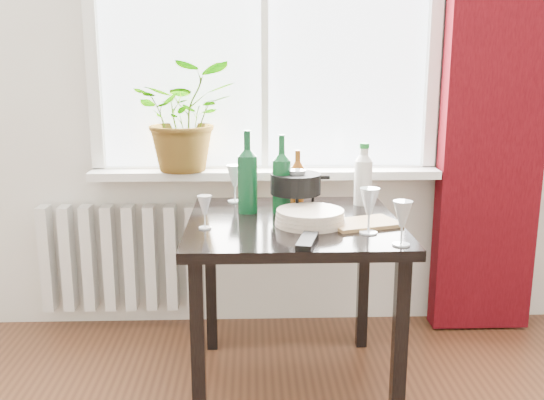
{
  "coord_description": "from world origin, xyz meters",
  "views": [
    {
      "loc": [
        -0.07,
        -0.82,
        1.37
      ],
      "look_at": [
        0.01,
        1.55,
        0.82
      ],
      "focal_mm": 40.0,
      "sensor_mm": 36.0,
      "label": 1
    }
  ],
  "objects_px": {
    "wineglass_front_right": "(369,210)",
    "bottle_amber": "(297,177)",
    "wineglass_far_right": "(402,223)",
    "wine_bottle_right": "(282,174)",
    "fondue_pot": "(296,193)",
    "wine_bottle_left": "(247,171)",
    "radiator": "(120,258)",
    "table": "(293,242)",
    "wineglass_front_left": "(205,212)",
    "plate_stack": "(310,217)",
    "wineglass_back_center": "(297,191)",
    "tv_remote": "(307,241)",
    "wineglass_back_left": "(235,183)",
    "cleaning_bottle": "(363,174)",
    "cutting_board": "(363,223)",
    "potted_plant": "(186,116)"
  },
  "relations": [
    {
      "from": "bottle_amber",
      "to": "wineglass_front_left",
      "type": "height_order",
      "value": "bottle_amber"
    },
    {
      "from": "wineglass_far_right",
      "to": "wineglass_front_left",
      "type": "distance_m",
      "value": 0.74
    },
    {
      "from": "wineglass_back_center",
      "to": "fondue_pot",
      "type": "xyz_separation_m",
      "value": [
        -0.0,
        0.01,
        -0.01
      ]
    },
    {
      "from": "table",
      "to": "tv_remote",
      "type": "bearing_deg",
      "value": -85.25
    },
    {
      "from": "plate_stack",
      "to": "wineglass_back_left",
      "type": "bearing_deg",
      "value": 126.96
    },
    {
      "from": "bottle_amber",
      "to": "wineglass_back_left",
      "type": "xyz_separation_m",
      "value": [
        -0.28,
        0.04,
        -0.04
      ]
    },
    {
      "from": "wineglass_back_left",
      "to": "plate_stack",
      "type": "distance_m",
      "value": 0.51
    },
    {
      "from": "wineglass_back_left",
      "to": "plate_stack",
      "type": "height_order",
      "value": "wineglass_back_left"
    },
    {
      "from": "wineglass_front_left",
      "to": "plate_stack",
      "type": "xyz_separation_m",
      "value": [
        0.41,
        0.04,
        -0.04
      ]
    },
    {
      "from": "cleaning_bottle",
      "to": "plate_stack",
      "type": "height_order",
      "value": "cleaning_bottle"
    },
    {
      "from": "wine_bottle_right",
      "to": "tv_remote",
      "type": "xyz_separation_m",
      "value": [
        0.07,
        -0.45,
        -0.16
      ]
    },
    {
      "from": "potted_plant",
      "to": "wine_bottle_left",
      "type": "height_order",
      "value": "potted_plant"
    },
    {
      "from": "radiator",
      "to": "wine_bottle_left",
      "type": "height_order",
      "value": "wine_bottle_left"
    },
    {
      "from": "wine_bottle_left",
      "to": "wineglass_far_right",
      "type": "relative_size",
      "value": 2.18
    },
    {
      "from": "wineglass_back_left",
      "to": "plate_stack",
      "type": "relative_size",
      "value": 0.63
    },
    {
      "from": "potted_plant",
      "to": "cutting_board",
      "type": "height_order",
      "value": "potted_plant"
    },
    {
      "from": "radiator",
      "to": "wineglass_front_right",
      "type": "xyz_separation_m",
      "value": [
        1.12,
        -0.83,
        0.45
      ]
    },
    {
      "from": "tv_remote",
      "to": "cutting_board",
      "type": "height_order",
      "value": "tv_remote"
    },
    {
      "from": "radiator",
      "to": "wineglass_back_center",
      "type": "height_order",
      "value": "wineglass_back_center"
    },
    {
      "from": "wine_bottle_right",
      "to": "bottle_amber",
      "type": "distance_m",
      "value": 0.19
    },
    {
      "from": "table",
      "to": "wine_bottle_right",
      "type": "relative_size",
      "value": 2.52
    },
    {
      "from": "wineglass_back_left",
      "to": "fondue_pot",
      "type": "relative_size",
      "value": 0.71
    },
    {
      "from": "potted_plant",
      "to": "wineglass_front_left",
      "type": "relative_size",
      "value": 4.0
    },
    {
      "from": "wine_bottle_right",
      "to": "wineglass_back_center",
      "type": "distance_m",
      "value": 0.1
    },
    {
      "from": "radiator",
      "to": "table",
      "type": "bearing_deg",
      "value": -36.54
    },
    {
      "from": "wineglass_back_center",
      "to": "wineglass_front_left",
      "type": "xyz_separation_m",
      "value": [
        -0.37,
        -0.24,
        -0.03
      ]
    },
    {
      "from": "wine_bottle_left",
      "to": "tv_remote",
      "type": "distance_m",
      "value": 0.54
    },
    {
      "from": "table",
      "to": "bottle_amber",
      "type": "bearing_deg",
      "value": 82.61
    },
    {
      "from": "radiator",
      "to": "fondue_pot",
      "type": "distance_m",
      "value": 1.09
    },
    {
      "from": "plate_stack",
      "to": "wineglass_front_right",
      "type": "bearing_deg",
      "value": -32.34
    },
    {
      "from": "plate_stack",
      "to": "cutting_board",
      "type": "height_order",
      "value": "plate_stack"
    },
    {
      "from": "wine_bottle_right",
      "to": "fondue_pot",
      "type": "bearing_deg",
      "value": 8.41
    },
    {
      "from": "bottle_amber",
      "to": "wineglass_front_left",
      "type": "relative_size",
      "value": 1.86
    },
    {
      "from": "wineglass_far_right",
      "to": "wineglass_front_right",
      "type": "bearing_deg",
      "value": 118.97
    },
    {
      "from": "bottle_amber",
      "to": "cleaning_bottle",
      "type": "distance_m",
      "value": 0.29
    },
    {
      "from": "wineglass_front_left",
      "to": "table",
      "type": "bearing_deg",
      "value": 18.13
    },
    {
      "from": "wine_bottle_left",
      "to": "plate_stack",
      "type": "xyz_separation_m",
      "value": [
        0.25,
        -0.21,
        -0.15
      ]
    },
    {
      "from": "table",
      "to": "cleaning_bottle",
      "type": "distance_m",
      "value": 0.48
    },
    {
      "from": "wineglass_front_right",
      "to": "bottle_amber",
      "type": "bearing_deg",
      "value": 114.73
    },
    {
      "from": "bottle_amber",
      "to": "wineglass_back_center",
      "type": "bearing_deg",
      "value": -95.57
    },
    {
      "from": "potted_plant",
      "to": "bottle_amber",
      "type": "height_order",
      "value": "potted_plant"
    },
    {
      "from": "plate_stack",
      "to": "wineglass_far_right",
      "type": "bearing_deg",
      "value": -44.34
    },
    {
      "from": "radiator",
      "to": "wineglass_front_right",
      "type": "distance_m",
      "value": 1.46
    },
    {
      "from": "radiator",
      "to": "wineglass_back_left",
      "type": "xyz_separation_m",
      "value": [
        0.6,
        -0.29,
        0.45
      ]
    },
    {
      "from": "wine_bottle_left",
      "to": "tv_remote",
      "type": "height_order",
      "value": "wine_bottle_left"
    },
    {
      "from": "radiator",
      "to": "wineglass_back_center",
      "type": "relative_size",
      "value": 4.21
    },
    {
      "from": "wineglass_back_left",
      "to": "plate_stack",
      "type": "xyz_separation_m",
      "value": [
        0.31,
        -0.41,
        -0.06
      ]
    },
    {
      "from": "radiator",
      "to": "cutting_board",
      "type": "xyz_separation_m",
      "value": [
        1.12,
        -0.72,
        0.37
      ]
    },
    {
      "from": "wine_bottle_left",
      "to": "tv_remote",
      "type": "relative_size",
      "value": 1.91
    },
    {
      "from": "cutting_board",
      "to": "wine_bottle_left",
      "type": "bearing_deg",
      "value": 153.86
    }
  ]
}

